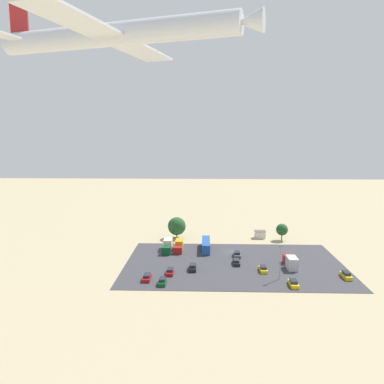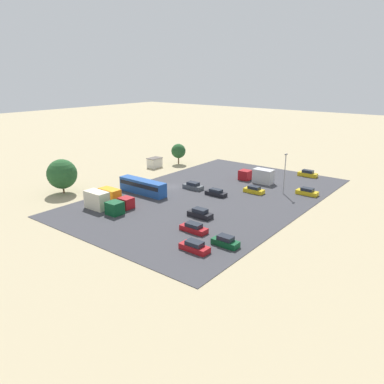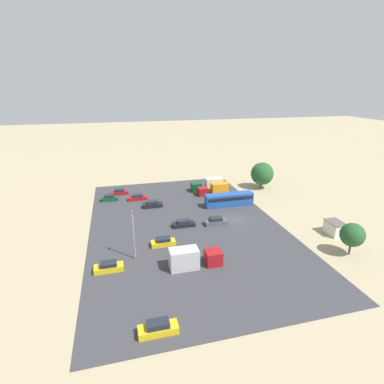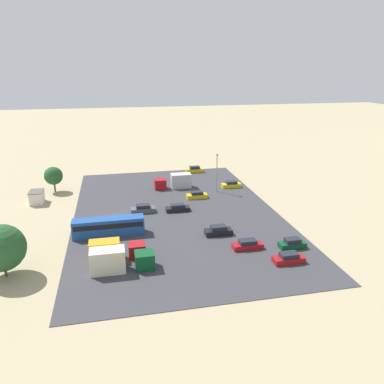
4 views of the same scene
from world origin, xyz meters
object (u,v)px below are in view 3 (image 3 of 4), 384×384
(parked_car_3, at_px, (153,204))
(parked_car_8, at_px, (138,197))
(parked_truck_1, at_px, (209,185))
(parked_car_6, at_px, (120,192))
(parked_car_1, at_px, (109,198))
(bus, at_px, (229,199))
(parked_truck_2, at_px, (215,189))
(shed_building, at_px, (335,228))
(parked_car_2, at_px, (109,267))
(parked_car_0, at_px, (216,221))
(parked_car_5, at_px, (184,224))
(parked_truck_0, at_px, (192,258))
(parked_car_4, at_px, (163,242))
(parked_car_7, at_px, (158,328))

(parked_car_3, bearing_deg, parked_car_8, 27.82)
(parked_car_3, bearing_deg, parked_truck_1, -63.37)
(parked_car_8, bearing_deg, parked_car_6, 38.79)
(parked_car_1, relative_size, parked_car_3, 0.91)
(parked_car_1, bearing_deg, bus, -110.79)
(parked_car_3, bearing_deg, parked_truck_2, -74.26)
(shed_building, xyz_separation_m, parked_car_2, (-1.81, 43.06, -0.63))
(parked_truck_2, bearing_deg, parked_car_8, 87.40)
(bus, xyz_separation_m, parked_car_2, (-21.04, 28.35, -1.02))
(parked_car_0, bearing_deg, shed_building, 64.95)
(parked_car_8, bearing_deg, parked_truck_1, -82.52)
(bus, height_order, parked_car_1, bus)
(parked_car_5, height_order, parked_car_6, parked_car_6)
(parked_car_6, distance_m, parked_truck_1, 24.53)
(bus, height_order, parked_truck_0, parked_truck_0)
(parked_car_4, bearing_deg, parked_car_0, -63.94)
(bus, bearing_deg, parked_car_6, 59.82)
(parked_car_1, relative_size, parked_car_2, 0.93)
(parked_car_5, bearing_deg, parked_car_4, 141.24)
(parked_car_1, relative_size, parked_truck_1, 0.48)
(parked_car_0, height_order, parked_car_7, parked_car_7)
(parked_car_0, distance_m, parked_car_4, 13.53)
(parked_car_3, xyz_separation_m, parked_car_6, (11.28, 7.45, -0.05))
(parked_car_4, bearing_deg, parked_car_8, 5.99)
(parked_car_2, bearing_deg, parked_car_3, -22.32)
(parked_car_2, relative_size, parked_car_8, 0.95)
(parked_car_0, xyz_separation_m, parked_car_4, (-5.95, 12.16, -0.04))
(bus, relative_size, parked_car_0, 2.53)
(parked_car_6, height_order, parked_car_8, parked_car_6)
(shed_building, height_order, parked_car_0, shed_building)
(parked_car_6, relative_size, parked_truck_0, 0.54)
(parked_car_6, relative_size, parked_truck_2, 0.56)
(bus, bearing_deg, shed_building, -142.60)
(shed_building, relative_size, parked_car_3, 0.84)
(parked_car_8, bearing_deg, parked_car_0, -141.86)
(parked_truck_2, bearing_deg, shed_building, -150.89)
(parked_car_2, distance_m, parked_car_7, 15.71)
(parked_truck_2, bearing_deg, parked_car_2, 137.02)
(parked_car_1, relative_size, parked_car_4, 0.94)
(shed_building, xyz_separation_m, parked_car_7, (-16.45, 37.37, -0.57))
(parked_car_8, distance_m, parked_truck_1, 20.17)
(parked_car_3, bearing_deg, parked_car_6, 33.45)
(parked_car_8, height_order, parked_truck_0, parked_truck_0)
(parked_car_4, bearing_deg, parked_car_2, 121.00)
(shed_building, bearing_deg, parked_car_7, 113.76)
(parked_car_5, relative_size, parked_car_8, 0.99)
(shed_building, bearing_deg, parked_truck_2, 29.11)
(shed_building, height_order, parked_car_1, shed_building)
(bus, relative_size, parked_car_2, 2.62)
(parked_car_0, height_order, parked_car_5, parked_car_0)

